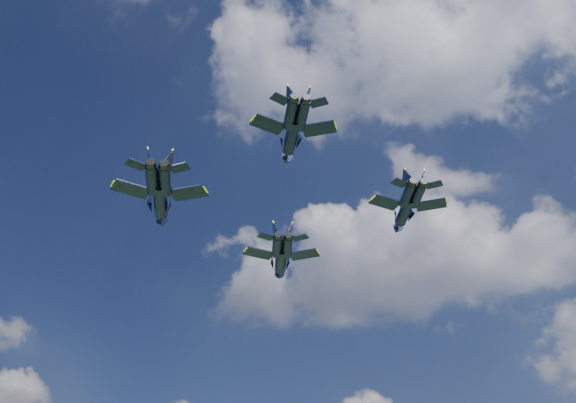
# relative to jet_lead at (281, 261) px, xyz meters

# --- Properties ---
(jet_lead) EXTENTS (12.53, 17.29, 4.11)m
(jet_lead) POSITION_rel_jet_lead_xyz_m (0.00, 0.00, 0.00)
(jet_lead) COLOR black
(jet_left) EXTENTS (13.34, 18.11, 4.36)m
(jet_left) POSITION_rel_jet_lead_xyz_m (-9.85, -24.83, -0.71)
(jet_left) COLOR black
(jet_right) EXTENTS (11.72, 16.06, 3.84)m
(jet_right) POSITION_rel_jet_lead_xyz_m (23.44, -6.25, 1.23)
(jet_right) COLOR black
(jet_slot) EXTENTS (10.47, 14.18, 3.42)m
(jet_slot) POSITION_rel_jet_lead_xyz_m (13.98, -32.98, -1.48)
(jet_slot) COLOR black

